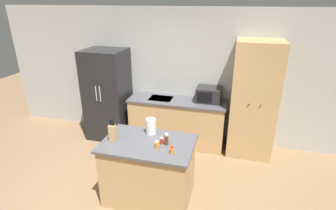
{
  "coord_description": "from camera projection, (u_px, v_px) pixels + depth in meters",
  "views": [
    {
      "loc": [
        1.31,
        -2.57,
        2.73
      ],
      "look_at": [
        0.25,
        1.4,
        1.05
      ],
      "focal_mm": 28.0,
      "sensor_mm": 36.0,
      "label": 1
    }
  ],
  "objects": [
    {
      "name": "microwave",
      "position": [
        209.0,
        94.0,
        4.92
      ],
      "size": [
        0.45,
        0.38,
        0.27
      ],
      "color": "#232326",
      "rests_on": "back_counter"
    },
    {
      "name": "kitchen_island",
      "position": [
        149.0,
        170.0,
        3.72
      ],
      "size": [
        1.25,
        0.82,
        0.92
      ],
      "color": "tan",
      "rests_on": "ground_plane"
    },
    {
      "name": "ground_plane",
      "position": [
        125.0,
        210.0,
        3.65
      ],
      "size": [
        14.0,
        14.0,
        0.0
      ],
      "primitive_type": "plane",
      "color": "#846647"
    },
    {
      "name": "back_counter",
      "position": [
        177.0,
        121.0,
        5.21
      ],
      "size": [
        1.88,
        0.62,
        0.92
      ],
      "color": "tan",
      "rests_on": "ground_plane"
    },
    {
      "name": "spice_bottle_pale_salt",
      "position": [
        157.0,
        145.0,
        3.4
      ],
      "size": [
        0.05,
        0.05,
        0.1
      ],
      "color": "orange",
      "rests_on": "kitchen_island"
    },
    {
      "name": "spice_bottle_green_herb",
      "position": [
        172.0,
        150.0,
        3.27
      ],
      "size": [
        0.05,
        0.05,
        0.1
      ],
      "color": "orange",
      "rests_on": "kitchen_island"
    },
    {
      "name": "spice_bottle_short_red",
      "position": [
        167.0,
        138.0,
        3.55
      ],
      "size": [
        0.04,
        0.04,
        0.11
      ],
      "color": "gold",
      "rests_on": "kitchen_island"
    },
    {
      "name": "wall_back",
      "position": [
        168.0,
        75.0,
        5.24
      ],
      "size": [
        7.2,
        0.06,
        2.6
      ],
      "color": "#B2B2AD",
      "rests_on": "ground_plane"
    },
    {
      "name": "refrigerator",
      "position": [
        108.0,
        95.0,
        5.32
      ],
      "size": [
        0.8,
        0.73,
        1.83
      ],
      "color": "black",
      "rests_on": "ground_plane"
    },
    {
      "name": "pantry_cabinet",
      "position": [
        254.0,
        101.0,
        4.64
      ],
      "size": [
        0.78,
        0.64,
        2.1
      ],
      "color": "tan",
      "rests_on": "ground_plane"
    },
    {
      "name": "knife_block",
      "position": [
        113.0,
        132.0,
        3.54
      ],
      "size": [
        0.1,
        0.06,
        0.33
      ],
      "color": "tan",
      "rests_on": "kitchen_island"
    },
    {
      "name": "kettle",
      "position": [
        151.0,
        126.0,
        3.74
      ],
      "size": [
        0.14,
        0.14,
        0.25
      ],
      "color": "white",
      "rests_on": "kitchen_island"
    },
    {
      "name": "spice_bottle_amber_oil",
      "position": [
        166.0,
        139.0,
        3.46
      ],
      "size": [
        0.05,
        0.05,
        0.17
      ],
      "color": "#563319",
      "rests_on": "kitchen_island"
    },
    {
      "name": "spice_bottle_tall_dark",
      "position": [
        162.0,
        141.0,
        3.5
      ],
      "size": [
        0.04,
        0.04,
        0.09
      ],
      "color": "#B2281E",
      "rests_on": "kitchen_island"
    }
  ]
}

